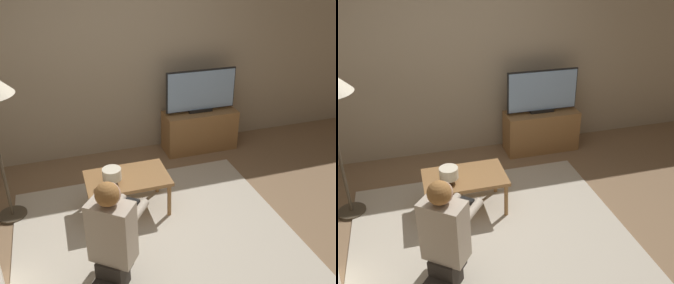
# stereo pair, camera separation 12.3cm
# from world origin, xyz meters

# --- Properties ---
(ground_plane) EXTENTS (10.00, 10.00, 0.00)m
(ground_plane) POSITION_xyz_m (0.00, 0.00, 0.00)
(ground_plane) COLOR #896B4C
(wall_back) EXTENTS (10.00, 0.06, 2.60)m
(wall_back) POSITION_xyz_m (0.00, 1.93, 1.30)
(wall_back) COLOR tan
(wall_back) RESTS_ON ground_plane
(rug) EXTENTS (2.55, 2.39, 0.02)m
(rug) POSITION_xyz_m (0.00, 0.00, 0.01)
(rug) COLOR beige
(rug) RESTS_ON ground_plane
(tv_stand) EXTENTS (0.96, 0.37, 0.53)m
(tv_stand) POSITION_xyz_m (1.07, 1.63, 0.27)
(tv_stand) COLOR olive
(tv_stand) RESTS_ON ground_plane
(tv) EXTENTS (0.93, 0.08, 0.56)m
(tv) POSITION_xyz_m (1.07, 1.63, 0.82)
(tv) COLOR black
(tv) RESTS_ON tv_stand
(coffee_table) EXTENTS (0.82, 0.51, 0.41)m
(coffee_table) POSITION_xyz_m (-0.15, 0.57, 0.36)
(coffee_table) COLOR olive
(coffee_table) RESTS_ON ground_plane
(person_kneeling) EXTENTS (0.70, 0.81, 0.95)m
(person_kneeling) POSITION_xyz_m (-0.47, -0.35, 0.47)
(person_kneeling) COLOR #332D28
(person_kneeling) RESTS_ON rug
(table_lamp) EXTENTS (0.18, 0.18, 0.17)m
(table_lamp) POSITION_xyz_m (-0.31, 0.48, 0.51)
(table_lamp) COLOR #4C3823
(table_lamp) RESTS_ON coffee_table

